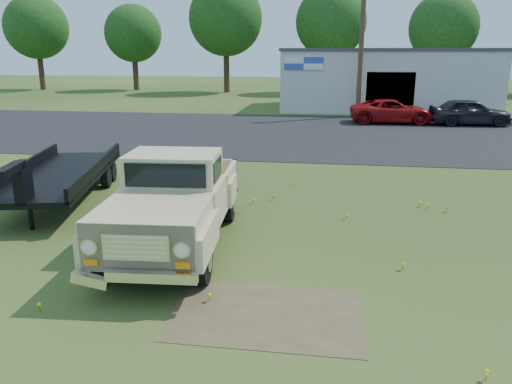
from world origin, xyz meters
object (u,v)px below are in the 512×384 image
Objects in this scene: vintage_pickup_truck at (175,200)px; dark_sedan at (470,112)px; flatbed_trailer at (60,170)px; red_pickup at (393,112)px.

vintage_pickup_truck reaches higher than dark_sedan.
vintage_pickup_truck is 22.28m from dark_sedan.
flatbed_trailer is 1.45× the size of dark_sedan.
dark_sedan is (4.10, -0.21, 0.07)m from red_pickup.
red_pickup is (6.56, 19.77, -0.35)m from vintage_pickup_truck.
vintage_pickup_truck is 0.89× the size of flatbed_trailer.
dark_sedan is at bearing 57.58° from vintage_pickup_truck.
flatbed_trailer is at bearing 134.60° from dark_sedan.
red_pickup is 4.11m from dark_sedan.
vintage_pickup_truck is at bearing -46.18° from flatbed_trailer.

